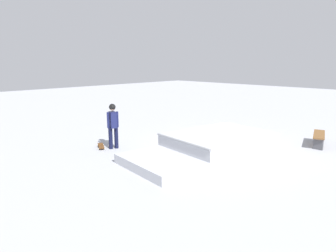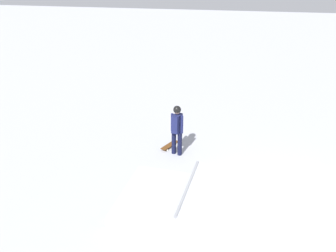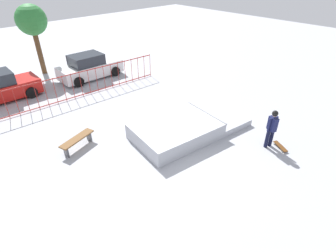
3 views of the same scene
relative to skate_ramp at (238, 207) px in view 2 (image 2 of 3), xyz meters
The scene contains 4 objects.
ground_plane 1.22m from the skate_ramp, 169.89° to the right, with size 60.00×60.00×0.00m, color #A8AAB2.
skate_ramp is the anchor object (origin of this frame).
skater 3.72m from the skate_ramp, 57.86° to the right, with size 0.42×0.43×1.73m.
skateboard 4.18m from the skate_ramp, 57.66° to the right, with size 0.56×0.80×0.09m.
Camera 2 is at (1.74, 8.99, 6.75)m, focal length 44.05 mm.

